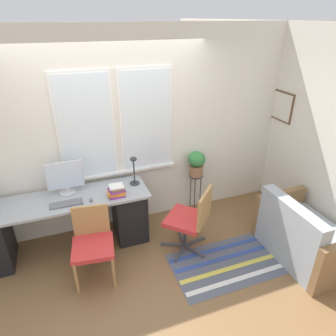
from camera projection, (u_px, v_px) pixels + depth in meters
The scene contains 15 objects.
ground_plane at pixel (131, 249), 3.97m from camera, with size 14.00×14.00×0.00m, color brown.
wall_back_with_window at pixel (112, 135), 3.92m from camera, with size 9.00×0.12×2.70m.
wall_right_with_picture at pixel (304, 130), 4.13m from camera, with size 0.08×9.00×2.70m.
desk at pixel (64, 223), 3.80m from camera, with size 2.16×0.60×0.75m.
monitor at pixel (65, 178), 3.69m from camera, with size 0.45×0.20×0.43m.
keyboard at pixel (66, 204), 3.55m from camera, with size 0.38×0.14×0.02m.
mouse at pixel (91, 200), 3.61m from camera, with size 0.04×0.07×0.03m.
desk_lamp at pixel (134, 167), 3.89m from camera, with size 0.13×0.13×0.39m.
book_stack at pixel (117, 191), 3.70m from camera, with size 0.23×0.18×0.14m.
desk_chair_wooden at pixel (93, 242), 3.41m from camera, with size 0.51×0.52×0.83m.
office_chair_swivel at pixel (191, 218), 3.76m from camera, with size 0.67×0.67×0.90m.
couch_loveseat at pixel (303, 237), 3.74m from camera, with size 0.76×1.17×0.83m.
plant_stand at pixel (196, 181), 4.53m from camera, with size 0.21×0.21×0.62m.
potted_plant at pixel (197, 163), 4.38m from camera, with size 0.25×0.25×0.38m.
floor_rug_striped at pixel (234, 261), 3.76m from camera, with size 1.56×0.80×0.01m.
Camera 1 is at (-0.58, -3.03, 2.76)m, focal length 32.00 mm.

